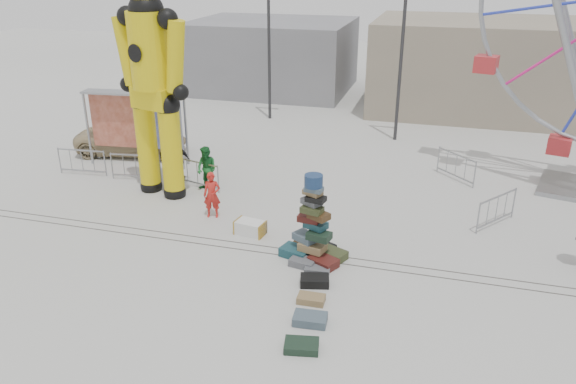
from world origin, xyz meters
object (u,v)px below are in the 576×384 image
(suitcase_tower, at_px, (313,236))
(barricade_wheel_back, at_px, (456,167))
(barricade_wheel_front, at_px, (497,210))
(pedestrian_black, at_px, (179,159))
(crash_test_dummy, at_px, (153,81))
(barricade_dummy_a, at_px, (82,162))
(barricade_dummy_c, at_px, (197,174))
(parked_suv, at_px, (132,139))
(pedestrian_red, at_px, (212,195))
(steamer_trunk, at_px, (250,228))
(barricade_dummy_b, at_px, (136,167))
(banner_scaffold, at_px, (135,111))
(lamp_post_right, at_px, (404,46))
(lamp_post_left, at_px, (271,34))
(pedestrian_green, at_px, (207,169))

(suitcase_tower, xyz_separation_m, barricade_wheel_back, (4.02, 7.65, -0.20))
(barricade_wheel_front, xyz_separation_m, pedestrian_black, (-11.93, 0.96, 0.28))
(suitcase_tower, distance_m, crash_test_dummy, 8.14)
(barricade_dummy_a, bearing_deg, suitcase_tower, -26.65)
(barricade_dummy_c, relative_size, parked_suv, 0.42)
(pedestrian_red, bearing_deg, steamer_trunk, -41.61)
(barricade_dummy_b, bearing_deg, pedestrian_black, 10.42)
(banner_scaffold, distance_m, barricade_dummy_a, 2.99)
(lamp_post_right, distance_m, crash_test_dummy, 11.98)
(barricade_dummy_b, height_order, pedestrian_red, pedestrian_red)
(steamer_trunk, xyz_separation_m, barricade_dummy_b, (-5.92, 3.22, 0.33))
(lamp_post_right, height_order, banner_scaffold, lamp_post_right)
(parked_suv, bearing_deg, barricade_dummy_c, -134.69)
(pedestrian_red, bearing_deg, lamp_post_left, 84.51)
(steamer_trunk, height_order, parked_suv, parked_suv)
(pedestrian_red, bearing_deg, pedestrian_black, 119.01)
(barricade_dummy_c, xyz_separation_m, pedestrian_red, (1.57, -2.26, 0.25))
(barricade_wheel_front, bearing_deg, lamp_post_left, 83.36)
(lamp_post_left, height_order, banner_scaffold, lamp_post_left)
(steamer_trunk, xyz_separation_m, parked_suv, (-7.76, 6.11, 0.45))
(pedestrian_green, bearing_deg, steamer_trunk, -27.92)
(barricade_wheel_back, height_order, pedestrian_green, pedestrian_green)
(suitcase_tower, distance_m, parked_suv, 12.30)
(barricade_wheel_front, height_order, pedestrian_green, pedestrian_green)
(barricade_dummy_a, height_order, parked_suv, parked_suv)
(lamp_post_right, xyz_separation_m, barricade_dummy_c, (-6.82, -8.18, -3.93))
(lamp_post_left, distance_m, crash_test_dummy, 11.07)
(barricade_dummy_a, distance_m, barricade_dummy_c, 5.08)
(barricade_dummy_c, distance_m, parked_suv, 5.41)
(barricade_dummy_a, relative_size, parked_suv, 0.42)
(barricade_dummy_a, xyz_separation_m, barricade_wheel_front, (15.95, -0.34, 0.00))
(lamp_post_left, xyz_separation_m, steamer_trunk, (3.42, -13.33, -4.26))
(barricade_dummy_a, xyz_separation_m, barricade_wheel_back, (14.63, 3.54, 0.00))
(barricade_dummy_a, xyz_separation_m, barricade_dummy_c, (5.08, 0.00, 0.00))
(suitcase_tower, bearing_deg, pedestrian_black, 164.23)
(crash_test_dummy, height_order, parked_suv, crash_test_dummy)
(parked_suv, bearing_deg, barricade_dummy_b, -158.99)
(suitcase_tower, bearing_deg, pedestrian_green, 161.95)
(steamer_trunk, height_order, pedestrian_red, pedestrian_red)
(lamp_post_right, height_order, barricade_wheel_front, lamp_post_right)
(pedestrian_red, xyz_separation_m, pedestrian_black, (-2.63, 2.87, 0.03))
(barricade_dummy_b, height_order, barricade_wheel_front, same)
(banner_scaffold, distance_m, pedestrian_red, 6.67)
(lamp_post_left, relative_size, barricade_dummy_c, 4.00)
(barricade_dummy_c, bearing_deg, steamer_trunk, -29.05)
(pedestrian_green, bearing_deg, crash_test_dummy, -137.08)
(banner_scaffold, height_order, barricade_wheel_front, banner_scaffold)
(barricade_wheel_front, distance_m, pedestrian_green, 10.39)
(banner_scaffold, bearing_deg, pedestrian_red, -44.88)
(banner_scaffold, xyz_separation_m, pedestrian_red, (5.07, -4.05, -1.54))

